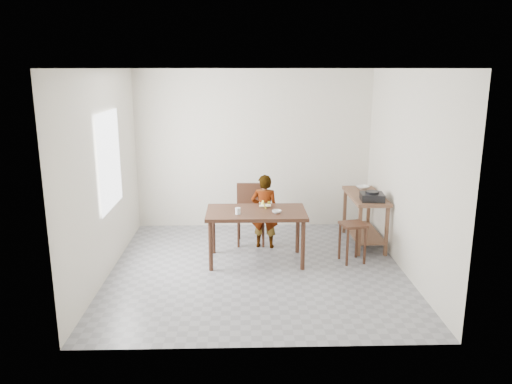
{
  "coord_description": "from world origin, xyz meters",
  "views": [
    {
      "loc": [
        -0.19,
        -6.44,
        2.7
      ],
      "look_at": [
        0.0,
        0.4,
        1.0
      ],
      "focal_mm": 35.0,
      "sensor_mm": 36.0,
      "label": 1
    }
  ],
  "objects_px": {
    "prep_counter": "(364,219)",
    "stool": "(352,242)",
    "dining_table": "(256,236)",
    "dining_chair": "(251,215)",
    "child": "(265,211)"
  },
  "relations": [
    {
      "from": "prep_counter",
      "to": "stool",
      "type": "relative_size",
      "value": 2.09
    },
    {
      "from": "dining_table",
      "to": "dining_chair",
      "type": "xyz_separation_m",
      "value": [
        -0.06,
        0.76,
        0.09
      ]
    },
    {
      "from": "dining_table",
      "to": "dining_chair",
      "type": "distance_m",
      "value": 0.77
    },
    {
      "from": "dining_chair",
      "to": "stool",
      "type": "bearing_deg",
      "value": -28.66
    },
    {
      "from": "child",
      "to": "dining_chair",
      "type": "relative_size",
      "value": 1.24
    },
    {
      "from": "dining_table",
      "to": "dining_chair",
      "type": "height_order",
      "value": "dining_chair"
    },
    {
      "from": "prep_counter",
      "to": "child",
      "type": "xyz_separation_m",
      "value": [
        -1.58,
        -0.12,
        0.17
      ]
    },
    {
      "from": "stool",
      "to": "dining_table",
      "type": "bearing_deg",
      "value": 177.65
    },
    {
      "from": "prep_counter",
      "to": "child",
      "type": "relative_size",
      "value": 1.04
    },
    {
      "from": "dining_table",
      "to": "stool",
      "type": "relative_size",
      "value": 2.44
    },
    {
      "from": "child",
      "to": "dining_chair",
      "type": "bearing_deg",
      "value": -30.77
    },
    {
      "from": "prep_counter",
      "to": "stool",
      "type": "height_order",
      "value": "prep_counter"
    },
    {
      "from": "dining_table",
      "to": "child",
      "type": "distance_m",
      "value": 0.63
    },
    {
      "from": "dining_table",
      "to": "prep_counter",
      "type": "relative_size",
      "value": 1.17
    },
    {
      "from": "child",
      "to": "stool",
      "type": "bearing_deg",
      "value": 163.09
    }
  ]
}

